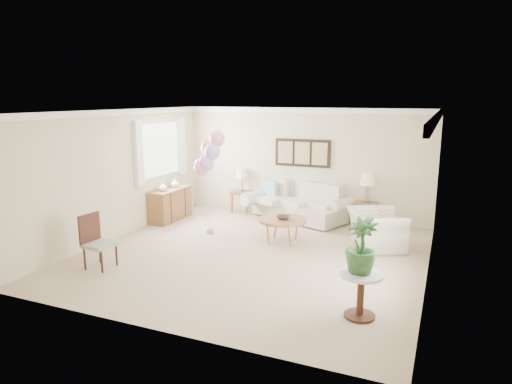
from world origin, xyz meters
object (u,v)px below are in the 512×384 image
sofa (300,204)px  coffee_table (283,221)px  armchair (376,229)px  accent_chair (96,240)px  balloon_cluster (209,154)px

sofa → coffee_table: (0.22, -1.81, 0.09)m
armchair → accent_chair: accent_chair is taller
coffee_table → accent_chair: accent_chair is taller
coffee_table → accent_chair: (-2.43, -2.52, 0.04)m
balloon_cluster → armchair: bearing=7.6°
sofa → accent_chair: accent_chair is taller
armchair → coffee_table: bearing=79.5°
accent_chair → coffee_table: bearing=46.0°
sofa → accent_chair: bearing=-117.1°
armchair → balloon_cluster: (-3.35, -0.45, 1.34)m
coffee_table → balloon_cluster: balloon_cluster is taller
coffee_table → balloon_cluster: 2.03m
armchair → balloon_cluster: 3.64m
sofa → coffee_table: 1.82m
accent_chair → balloon_cluster: balloon_cluster is taller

